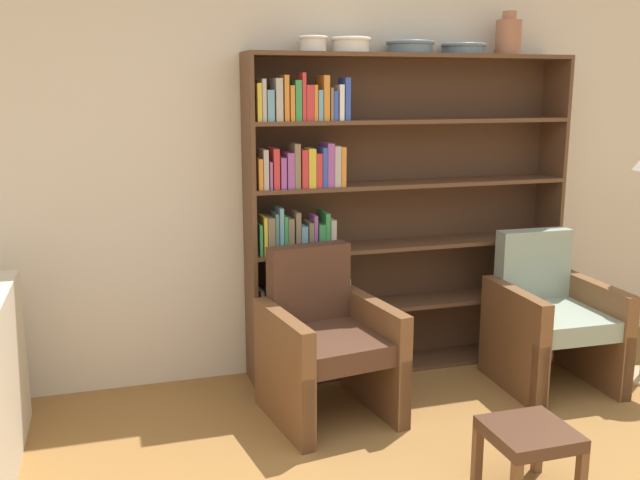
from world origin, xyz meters
The scene contains 10 objects.
wall_back centered at (0.00, 2.42, 1.38)m, with size 12.00×0.06×2.75m.
bookshelf centered at (0.22, 2.24, 0.99)m, with size 2.10×0.30×2.01m.
bowl_copper centered at (-0.19, 2.23, 2.06)m, with size 0.17×0.17×0.09m.
bowl_slate centered at (0.04, 2.23, 2.06)m, with size 0.24×0.24×0.09m.
bowl_olive centered at (0.43, 2.23, 2.05)m, with size 0.30×0.30×0.08m.
bowl_terracotta centered at (0.79, 2.23, 2.05)m, with size 0.28×0.28×0.07m.
vase_tall centered at (1.10, 2.23, 2.13)m, with size 0.16×0.16×0.27m.
armchair_leather centered at (-0.28, 1.70, 0.41)m, with size 0.73×0.76×0.93m.
armchair_cushioned centered at (1.17, 1.70, 0.41)m, with size 0.66×0.70×0.93m.
footstool centered at (0.34, 0.62, 0.27)m, with size 0.36×0.36×0.33m.
Camera 1 is at (-1.42, -1.89, 1.81)m, focal length 40.00 mm.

